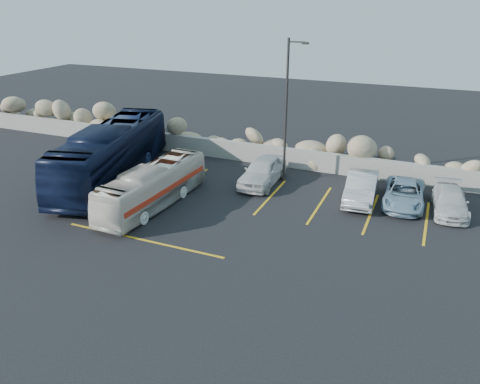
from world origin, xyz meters
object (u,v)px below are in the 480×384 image
at_px(lamppost, 287,108).
at_px(car_a, 263,171).
at_px(vintage_bus, 153,186).
at_px(car_c, 450,201).
at_px(car_d, 404,194).
at_px(tour_coach, 112,153).
at_px(car_b, 361,187).

height_order(lamppost, car_a, lamppost).
xyz_separation_m(vintage_bus, car_c, (13.98, 5.13, -0.50)).
bearing_deg(car_a, vintage_bus, -128.80).
bearing_deg(car_d, tour_coach, -172.61).
bearing_deg(car_c, car_a, 174.67).
height_order(vintage_bus, car_b, vintage_bus).
bearing_deg(tour_coach, car_b, -3.50).
bearing_deg(vintage_bus, lamppost, 51.42).
bearing_deg(vintage_bus, car_d, 25.71).
bearing_deg(car_d, vintage_bus, -159.01).
distance_m(tour_coach, car_c, 18.47).
relative_size(vintage_bus, car_d, 1.79).
xyz_separation_m(tour_coach, car_a, (8.30, 2.74, -0.86)).
distance_m(vintage_bus, car_a, 6.50).
relative_size(lamppost, tour_coach, 0.69).
relative_size(vintage_bus, tour_coach, 0.66).
height_order(tour_coach, car_d, tour_coach).
xyz_separation_m(lamppost, tour_coach, (-9.34, -3.59, -2.68)).
bearing_deg(car_b, lamppost, 162.94).
bearing_deg(vintage_bus, car_c, 22.32).
xyz_separation_m(vintage_bus, car_a, (4.06, 5.07, -0.31)).
bearing_deg(lamppost, vintage_bus, -130.73).
bearing_deg(vintage_bus, car_b, 28.94).
xyz_separation_m(car_b, car_d, (2.14, 0.27, -0.12)).
bearing_deg(lamppost, car_c, -5.06).
relative_size(vintage_bus, car_b, 1.77).
distance_m(car_b, car_c, 4.34).
xyz_separation_m(car_c, car_d, (-2.19, 0.01, 0.02)).
distance_m(car_a, car_c, 9.92).
xyz_separation_m(tour_coach, car_d, (16.04, 2.82, -1.02)).
bearing_deg(car_d, car_b, -175.38).
bearing_deg(car_d, car_a, 177.98).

